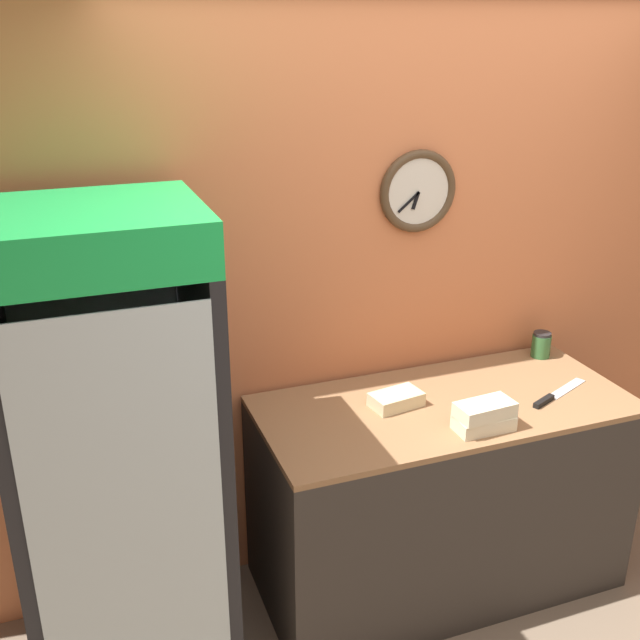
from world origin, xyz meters
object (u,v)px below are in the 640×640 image
Objects in this scene: beverage_cooler at (112,432)px; sandwich_flat_left at (396,400)px; sandwich_stack_middle at (485,410)px; chefs_knife at (553,396)px; condiment_jar at (541,345)px; sandwich_stack_bottom at (484,423)px.

beverage_cooler is 8.12× the size of sandwich_flat_left.
sandwich_stack_middle is at bearing -51.12° from sandwich_flat_left.
chefs_knife is (0.42, 0.13, -0.08)m from sandwich_stack_middle.
sandwich_flat_left is 0.89m from condiment_jar.
chefs_knife is at bearing -14.33° from sandwich_flat_left.
condiment_jar is (0.86, 0.21, 0.03)m from sandwich_flat_left.
beverage_cooler reaches higher than sandwich_stack_middle.
condiment_jar is (0.21, 0.38, 0.05)m from chefs_knife.
sandwich_stack_middle is 1.04× the size of sandwich_flat_left.
sandwich_stack_middle is (1.38, -0.29, -0.02)m from beverage_cooler.
sandwich_stack_middle is (-0.00, 0.00, 0.06)m from sandwich_stack_bottom.
chefs_knife is 0.43m from condiment_jar.
sandwich_stack_middle is at bearing -163.18° from chefs_knife.
beverage_cooler reaches higher than sandwich_flat_left.
sandwich_stack_bottom is 0.38m from sandwich_flat_left.
condiment_jar is at bearing 38.93° from sandwich_stack_middle.
sandwich_stack_middle is at bearing 180.00° from sandwich_stack_bottom.
sandwich_stack_bottom is 0.63× the size of chefs_knife.
sandwich_flat_left is at bearing 0.39° from beverage_cooler.
chefs_knife is at bearing -5.08° from beverage_cooler.
sandwich_flat_left is (-0.24, 0.29, -0.06)m from sandwich_stack_middle.
sandwich_flat_left is at bearing 128.88° from sandwich_stack_bottom.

